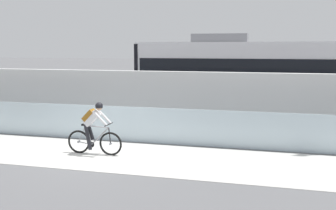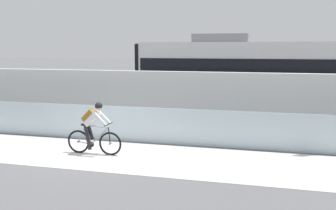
{
  "view_description": "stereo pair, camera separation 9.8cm",
  "coord_description": "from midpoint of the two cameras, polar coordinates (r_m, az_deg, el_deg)",
  "views": [
    {
      "loc": [
        5.17,
        -10.78,
        3.22
      ],
      "look_at": [
        1.71,
        2.35,
        1.25
      ],
      "focal_mm": 42.47,
      "sensor_mm": 36.0,
      "label": 1
    },
    {
      "loc": [
        5.27,
        -10.75,
        3.22
      ],
      "look_at": [
        1.71,
        2.35,
        1.25
      ],
      "focal_mm": 42.47,
      "sensor_mm": 36.0,
      "label": 2
    }
  ],
  "objects": [
    {
      "name": "ground_plane",
      "position": [
        12.39,
        -10.81,
        -6.96
      ],
      "size": [
        200.0,
        200.0,
        0.0
      ],
      "primitive_type": "plane",
      "color": "slate"
    },
    {
      "name": "bike_path_deck",
      "position": [
        12.39,
        -10.81,
        -6.93
      ],
      "size": [
        32.0,
        3.2,
        0.01
      ],
      "primitive_type": "cube",
      "color": "silver",
      "rests_on": "ground"
    },
    {
      "name": "glass_parapet",
      "position": [
        13.9,
        -7.59,
        -2.65
      ],
      "size": [
        32.0,
        0.05,
        1.21
      ],
      "primitive_type": "cube",
      "color": "silver",
      "rests_on": "ground"
    },
    {
      "name": "concrete_barrier_wall",
      "position": [
        15.47,
        -5.11,
        0.6
      ],
      "size": [
        32.0,
        0.36,
        2.33
      ],
      "primitive_type": "cube",
      "color": "silver",
      "rests_on": "ground"
    },
    {
      "name": "tram_rail_near",
      "position": [
        17.97,
        -2.37,
        -2.06
      ],
      "size": [
        32.0,
        0.08,
        0.01
      ],
      "primitive_type": "cube",
      "color": "#595654",
      "rests_on": "ground"
    },
    {
      "name": "tram_rail_far",
      "position": [
        19.33,
        -1.12,
        -1.33
      ],
      "size": [
        32.0,
        0.08,
        0.01
      ],
      "primitive_type": "cube",
      "color": "#595654",
      "rests_on": "ground"
    },
    {
      "name": "tram",
      "position": [
        17.67,
        13.56,
        3.72
      ],
      "size": [
        11.06,
        2.54,
        3.81
      ],
      "color": "silver",
      "rests_on": "ground"
    },
    {
      "name": "cyclist_on_bike",
      "position": [
        12.19,
        -10.83,
        -3.34
      ],
      "size": [
        1.77,
        0.58,
        1.61
      ],
      "color": "black",
      "rests_on": "ground"
    }
  ]
}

